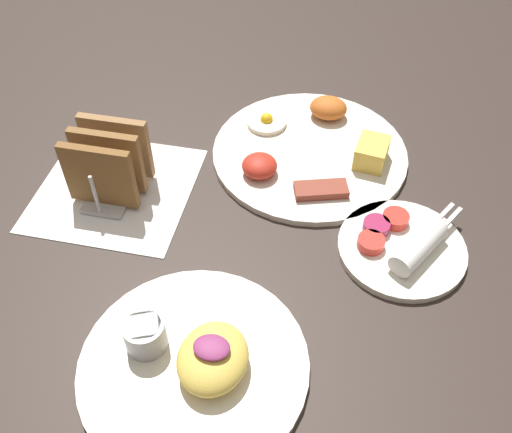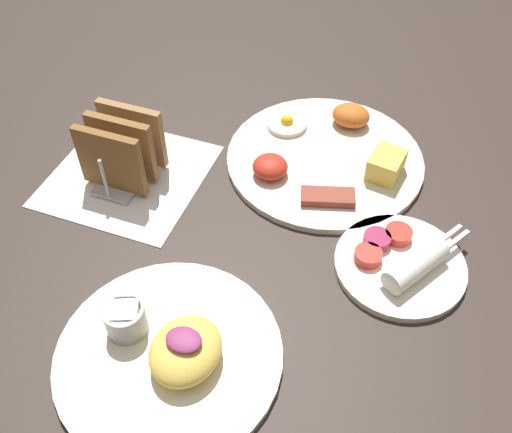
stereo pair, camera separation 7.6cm
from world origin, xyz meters
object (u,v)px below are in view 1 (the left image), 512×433
object	(u,v)px
plate_breakfast	(311,150)
plate_condiments	(403,245)
plate_foreground	(194,360)
toast_rack	(109,164)

from	to	relation	value
plate_breakfast	plate_condiments	xyz separation A→B (m)	(0.15, -0.17, 0.00)
plate_breakfast	plate_condiments	world-z (taller)	plate_breakfast
plate_breakfast	plate_foreground	size ratio (longest dim) A/B	1.16
plate_breakfast	toast_rack	size ratio (longest dim) A/B	2.59
plate_condiments	plate_foreground	distance (m)	0.31
plate_condiments	toast_rack	xyz separation A→B (m)	(-0.41, 0.03, 0.04)
plate_breakfast	toast_rack	xyz separation A→B (m)	(-0.27, -0.14, 0.04)
plate_foreground	toast_rack	xyz separation A→B (m)	(-0.19, 0.25, 0.04)
plate_foreground	plate_breakfast	bearing A→B (deg)	78.77
toast_rack	plate_breakfast	bearing A→B (deg)	26.82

